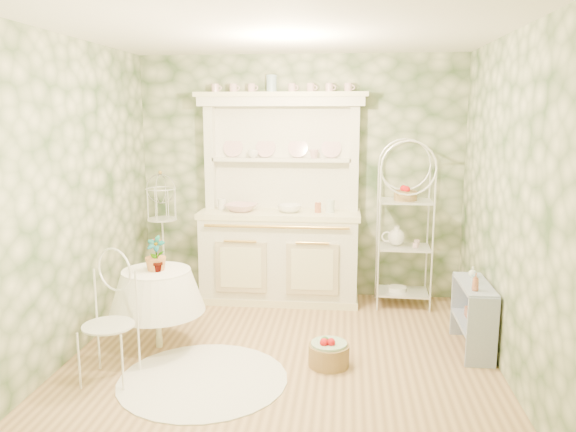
# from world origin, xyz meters

# --- Properties ---
(floor) EXTENTS (3.60, 3.60, 0.00)m
(floor) POSITION_xyz_m (0.00, 0.00, 0.00)
(floor) COLOR tan
(floor) RESTS_ON ground
(ceiling) EXTENTS (3.60, 3.60, 0.00)m
(ceiling) POSITION_xyz_m (0.00, 0.00, 2.70)
(ceiling) COLOR white
(ceiling) RESTS_ON floor
(wall_left) EXTENTS (3.60, 3.60, 0.00)m
(wall_left) POSITION_xyz_m (-1.80, 0.00, 1.35)
(wall_left) COLOR beige
(wall_left) RESTS_ON floor
(wall_right) EXTENTS (3.60, 3.60, 0.00)m
(wall_right) POSITION_xyz_m (1.80, 0.00, 1.35)
(wall_right) COLOR beige
(wall_right) RESTS_ON floor
(wall_back) EXTENTS (3.60, 3.60, 0.00)m
(wall_back) POSITION_xyz_m (0.00, 1.80, 1.35)
(wall_back) COLOR beige
(wall_back) RESTS_ON floor
(wall_front) EXTENTS (3.60, 3.60, 0.00)m
(wall_front) POSITION_xyz_m (0.00, -1.80, 1.35)
(wall_front) COLOR beige
(wall_front) RESTS_ON floor
(kitchen_dresser) EXTENTS (1.87, 0.61, 2.29)m
(kitchen_dresser) POSITION_xyz_m (-0.20, 1.52, 1.15)
(kitchen_dresser) COLOR white
(kitchen_dresser) RESTS_ON floor
(bakers_rack) EXTENTS (0.60, 0.44, 1.87)m
(bakers_rack) POSITION_xyz_m (1.14, 1.49, 0.93)
(bakers_rack) COLOR white
(bakers_rack) RESTS_ON floor
(side_shelf) EXTENTS (0.30, 0.70, 0.58)m
(side_shelf) POSITION_xyz_m (1.65, 0.35, 0.29)
(side_shelf) COLOR #9BA7C4
(side_shelf) RESTS_ON floor
(round_table) EXTENTS (0.71, 0.71, 0.65)m
(round_table) POSITION_xyz_m (-1.12, 0.13, 0.33)
(round_table) COLOR white
(round_table) RESTS_ON floor
(cafe_chair) EXTENTS (0.48, 0.48, 0.81)m
(cafe_chair) POSITION_xyz_m (-1.29, -0.52, 0.40)
(cafe_chair) COLOR white
(cafe_chair) RESTS_ON floor
(birdcage_stand) EXTENTS (0.35, 0.35, 1.41)m
(birdcage_stand) POSITION_xyz_m (-1.50, 1.46, 0.71)
(birdcage_stand) COLOR white
(birdcage_stand) RESTS_ON floor
(floor_basket) EXTENTS (0.41, 0.41, 0.22)m
(floor_basket) POSITION_xyz_m (0.40, -0.09, 0.11)
(floor_basket) COLOR #9B7A49
(floor_basket) RESTS_ON floor
(lace_rug) EXTENTS (1.69, 1.69, 0.01)m
(lace_rug) POSITION_xyz_m (-0.57, -0.45, 0.01)
(lace_rug) COLOR white
(lace_rug) RESTS_ON floor
(bowl_floral) EXTENTS (0.42, 0.42, 0.08)m
(bowl_floral) POSITION_xyz_m (-0.62, 1.48, 1.02)
(bowl_floral) COLOR white
(bowl_floral) RESTS_ON kitchen_dresser
(bowl_white) EXTENTS (0.27, 0.27, 0.08)m
(bowl_white) POSITION_xyz_m (-0.09, 1.48, 1.02)
(bowl_white) COLOR white
(bowl_white) RESTS_ON kitchen_dresser
(cup_left) EXTENTS (0.12, 0.12, 0.09)m
(cup_left) POSITION_xyz_m (-0.51, 1.68, 1.61)
(cup_left) COLOR white
(cup_left) RESTS_ON kitchen_dresser
(cup_right) EXTENTS (0.13, 0.13, 0.10)m
(cup_right) POSITION_xyz_m (0.16, 1.66, 1.61)
(cup_right) COLOR white
(cup_right) RESTS_ON kitchen_dresser
(potted_geranium) EXTENTS (0.18, 0.13, 0.31)m
(potted_geranium) POSITION_xyz_m (-1.10, 0.08, 0.85)
(potted_geranium) COLOR #3F7238
(potted_geranium) RESTS_ON round_table
(bottle_amber) EXTENTS (0.07, 0.07, 0.15)m
(bottle_amber) POSITION_xyz_m (1.60, 0.14, 0.68)
(bottle_amber) COLOR #B16444
(bottle_amber) RESTS_ON side_shelf
(bottle_blue) EXTENTS (0.05, 0.05, 0.11)m
(bottle_blue) POSITION_xyz_m (1.64, 0.35, 0.65)
(bottle_blue) COLOR #91B2C3
(bottle_blue) RESTS_ON side_shelf
(bottle_glass) EXTENTS (0.10, 0.10, 0.10)m
(bottle_glass) POSITION_xyz_m (1.67, 0.53, 0.65)
(bottle_glass) COLOR silver
(bottle_glass) RESTS_ON side_shelf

